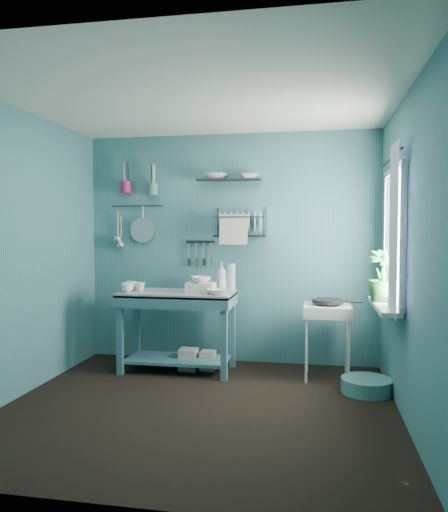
% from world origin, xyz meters
% --- Properties ---
extents(floor, '(3.20, 3.20, 0.00)m').
position_xyz_m(floor, '(0.00, 0.00, 0.00)').
color(floor, black).
rests_on(floor, ground).
extents(ceiling, '(3.20, 3.20, 0.00)m').
position_xyz_m(ceiling, '(0.00, 0.00, 2.50)').
color(ceiling, silver).
rests_on(ceiling, ground).
extents(wall_back, '(3.20, 0.00, 3.20)m').
position_xyz_m(wall_back, '(0.00, 1.50, 1.25)').
color(wall_back, '#35686D').
rests_on(wall_back, ground).
extents(wall_front, '(3.20, 0.00, 3.20)m').
position_xyz_m(wall_front, '(0.00, -1.50, 1.25)').
color(wall_front, '#35686D').
rests_on(wall_front, ground).
extents(wall_left, '(0.00, 3.00, 3.00)m').
position_xyz_m(wall_left, '(-1.60, 0.00, 1.25)').
color(wall_left, '#35686D').
rests_on(wall_left, ground).
extents(wall_right, '(0.00, 3.00, 3.00)m').
position_xyz_m(wall_right, '(1.60, 0.00, 1.25)').
color(wall_right, '#35686D').
rests_on(wall_right, ground).
extents(work_counter, '(1.16, 0.58, 0.82)m').
position_xyz_m(work_counter, '(-0.46, 1.00, 0.41)').
color(work_counter, '#34656F').
rests_on(work_counter, floor).
extents(mug_left, '(0.12, 0.12, 0.10)m').
position_xyz_m(mug_left, '(-0.94, 0.84, 0.87)').
color(mug_left, silver).
rests_on(mug_left, work_counter).
extents(mug_mid, '(0.14, 0.14, 0.09)m').
position_xyz_m(mug_mid, '(-0.84, 0.94, 0.87)').
color(mug_mid, silver).
rests_on(mug_mid, work_counter).
extents(mug_right, '(0.17, 0.17, 0.10)m').
position_xyz_m(mug_right, '(-0.96, 1.00, 0.87)').
color(mug_right, silver).
rests_on(mug_right, work_counter).
extents(wash_tub, '(0.28, 0.22, 0.10)m').
position_xyz_m(wash_tub, '(-0.21, 0.98, 0.87)').
color(wash_tub, beige).
rests_on(wash_tub, work_counter).
extents(tub_bowl, '(0.19, 0.19, 0.06)m').
position_xyz_m(tub_bowl, '(-0.21, 0.98, 0.95)').
color(tub_bowl, silver).
rests_on(tub_bowl, wash_tub).
extents(soap_bottle, '(0.11, 0.12, 0.30)m').
position_xyz_m(soap_bottle, '(-0.04, 1.20, 0.97)').
color(soap_bottle, beige).
rests_on(soap_bottle, work_counter).
extents(water_bottle, '(0.09, 0.09, 0.28)m').
position_xyz_m(water_bottle, '(0.06, 1.22, 0.96)').
color(water_bottle, '#A5B2B8').
rests_on(water_bottle, work_counter).
extents(counter_bowl, '(0.22, 0.22, 0.05)m').
position_xyz_m(counter_bowl, '(-0.01, 0.85, 0.85)').
color(counter_bowl, silver).
rests_on(counter_bowl, work_counter).
extents(hotplate_stand, '(0.49, 0.49, 0.72)m').
position_xyz_m(hotplate_stand, '(1.04, 1.02, 0.36)').
color(hotplate_stand, silver).
rests_on(hotplate_stand, floor).
extents(frying_pan, '(0.30, 0.30, 0.03)m').
position_xyz_m(frying_pan, '(1.04, 1.02, 0.76)').
color(frying_pan, black).
rests_on(frying_pan, hotplate_stand).
extents(knife_strip, '(0.32, 0.04, 0.03)m').
position_xyz_m(knife_strip, '(-0.33, 1.47, 1.32)').
color(knife_strip, black).
rests_on(knife_strip, wall_back).
extents(dish_rack, '(0.56, 0.25, 0.32)m').
position_xyz_m(dish_rack, '(0.13, 1.37, 1.54)').
color(dish_rack, black).
rests_on(dish_rack, wall_back).
extents(upper_shelf, '(0.72, 0.26, 0.02)m').
position_xyz_m(upper_shelf, '(-0.00, 1.40, 1.99)').
color(upper_shelf, black).
rests_on(upper_shelf, wall_back).
extents(shelf_bowl_left, '(0.27, 0.27, 0.06)m').
position_xyz_m(shelf_bowl_left, '(-0.14, 1.40, 2.07)').
color(shelf_bowl_left, silver).
rests_on(shelf_bowl_left, upper_shelf).
extents(shelf_bowl_right, '(0.20, 0.20, 0.05)m').
position_xyz_m(shelf_bowl_right, '(0.22, 1.40, 2.03)').
color(shelf_bowl_right, silver).
rests_on(shelf_bowl_right, upper_shelf).
extents(utensil_cup_magenta, '(0.11, 0.11, 0.13)m').
position_xyz_m(utensil_cup_magenta, '(-1.18, 1.42, 1.93)').
color(utensil_cup_magenta, '#991C4C').
rests_on(utensil_cup_magenta, wall_back).
extents(utensil_cup_teal, '(0.11, 0.11, 0.13)m').
position_xyz_m(utensil_cup_teal, '(-0.86, 1.42, 1.90)').
color(utensil_cup_teal, '#3B7C76').
rests_on(utensil_cup_teal, wall_back).
extents(colander, '(0.28, 0.03, 0.28)m').
position_xyz_m(colander, '(-0.99, 1.45, 1.45)').
color(colander, '#B0B1B9').
rests_on(colander, wall_back).
extents(ladle_outer, '(0.01, 0.01, 0.30)m').
position_xyz_m(ladle_outer, '(-1.29, 1.46, 1.52)').
color(ladle_outer, '#B0B1B9').
rests_on(ladle_outer, wall_back).
extents(ladle_inner, '(0.01, 0.01, 0.30)m').
position_xyz_m(ladle_inner, '(-1.26, 1.46, 1.45)').
color(ladle_inner, '#B0B1B9').
rests_on(ladle_inner, wall_back).
extents(hook_rail, '(0.60, 0.01, 0.01)m').
position_xyz_m(hook_rail, '(-1.06, 1.47, 1.72)').
color(hook_rail, black).
rests_on(hook_rail, wall_back).
extents(window_glass, '(0.00, 1.10, 1.10)m').
position_xyz_m(window_glass, '(1.59, 0.45, 1.40)').
color(window_glass, white).
rests_on(window_glass, wall_right).
extents(windowsill, '(0.16, 0.95, 0.04)m').
position_xyz_m(windowsill, '(1.50, 0.45, 0.81)').
color(windowsill, silver).
rests_on(windowsill, wall_right).
extents(curtain, '(0.00, 1.35, 1.35)m').
position_xyz_m(curtain, '(1.52, 0.15, 1.45)').
color(curtain, silver).
rests_on(curtain, wall_right).
extents(curtain_rod, '(0.02, 1.05, 0.02)m').
position_xyz_m(curtain_rod, '(1.54, 0.45, 2.05)').
color(curtain_rod, black).
rests_on(curtain_rod, wall_right).
extents(potted_plant, '(0.30, 0.30, 0.45)m').
position_xyz_m(potted_plant, '(1.50, 0.60, 1.06)').
color(potted_plant, '#2D7232').
rests_on(potted_plant, windowsill).
extents(storage_tin_large, '(0.18, 0.18, 0.22)m').
position_xyz_m(storage_tin_large, '(-0.36, 1.05, 0.11)').
color(storage_tin_large, tan).
rests_on(storage_tin_large, floor).
extents(storage_tin_small, '(0.15, 0.15, 0.20)m').
position_xyz_m(storage_tin_small, '(-0.16, 1.08, 0.10)').
color(storage_tin_small, tan).
rests_on(storage_tin_small, floor).
extents(floor_basin, '(0.45, 0.45, 0.13)m').
position_xyz_m(floor_basin, '(1.38, 0.63, 0.07)').
color(floor_basin, teal).
rests_on(floor_basin, floor).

